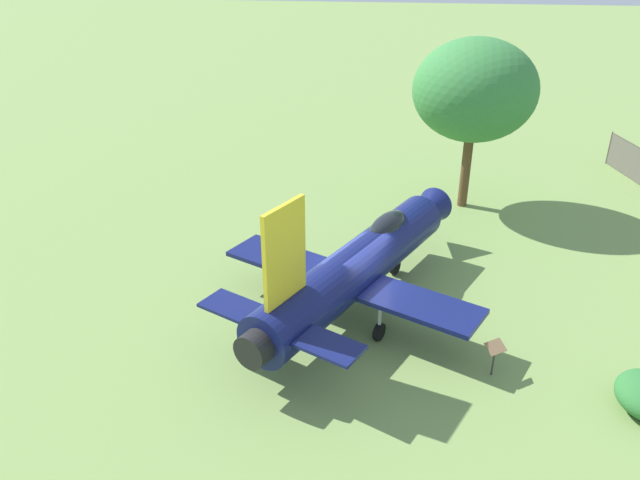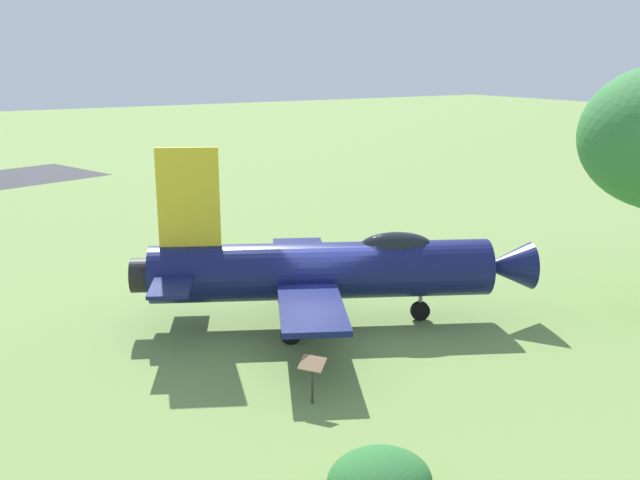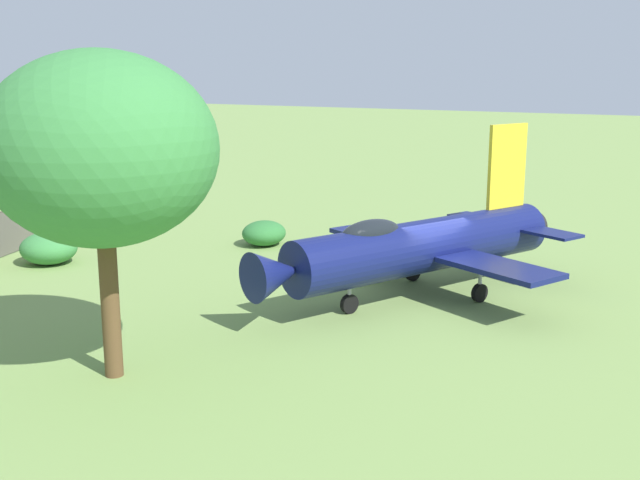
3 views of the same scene
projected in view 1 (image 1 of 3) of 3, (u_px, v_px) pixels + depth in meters
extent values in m
plane|color=#75934C|center=(354.00, 310.00, 21.55)|extent=(200.00, 200.00, 0.00)
cylinder|color=#111951|center=(355.00, 268.00, 20.78)|extent=(9.93, 6.11, 1.72)
cone|color=#111951|center=(427.00, 211.00, 25.01)|extent=(2.08, 2.02, 1.46)
cylinder|color=black|center=(254.00, 349.00, 16.81)|extent=(1.00, 1.19, 1.03)
ellipsoid|color=black|center=(388.00, 225.00, 22.12)|extent=(2.37, 1.79, 0.84)
cube|color=yellow|center=(285.00, 253.00, 16.85)|extent=(1.67, 0.93, 2.91)
cube|color=#111951|center=(282.00, 258.00, 21.86)|extent=(3.22, 4.14, 0.16)
cube|color=#111951|center=(422.00, 305.00, 19.14)|extent=(3.22, 4.14, 0.16)
cube|color=#111951|center=(231.00, 306.00, 18.40)|extent=(1.79, 2.10, 0.10)
cube|color=#111951|center=(329.00, 346.00, 16.65)|extent=(1.79, 2.10, 0.10)
cylinder|color=#A5A8AD|center=(396.00, 253.00, 23.41)|extent=(0.12, 0.12, 1.21)
cylinder|color=black|center=(395.00, 267.00, 23.69)|extent=(0.62, 0.43, 0.60)
cylinder|color=#A5A8AD|center=(301.00, 288.00, 21.16)|extent=(0.12, 0.12, 1.21)
cylinder|color=black|center=(301.00, 302.00, 21.43)|extent=(0.62, 0.43, 0.60)
cylinder|color=#A5A8AD|center=(380.00, 316.00, 19.61)|extent=(0.12, 0.12, 1.21)
cylinder|color=black|center=(379.00, 332.00, 19.88)|extent=(0.62, 0.43, 0.60)
cylinder|color=brown|center=(466.00, 165.00, 28.78)|extent=(0.45, 0.45, 4.10)
ellipsoid|color=#387F3D|center=(475.00, 90.00, 27.18)|extent=(5.33, 5.53, 4.56)
cylinder|color=#4C4238|center=(609.00, 148.00, 34.53)|extent=(0.08, 0.08, 1.85)
cylinder|color=#333333|center=(493.00, 362.00, 18.24)|extent=(0.06, 0.06, 0.90)
cube|color=olive|center=(496.00, 347.00, 17.98)|extent=(0.67, 0.72, 0.25)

